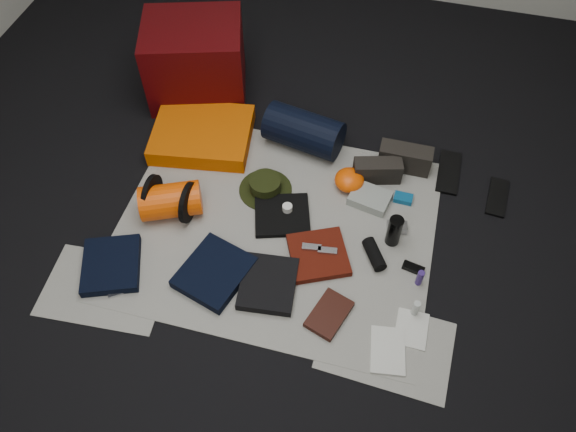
% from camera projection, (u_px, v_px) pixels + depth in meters
% --- Properties ---
extents(floor, '(4.50, 4.50, 0.02)m').
position_uv_depth(floor, '(276.00, 229.00, 2.91)').
color(floor, black).
rests_on(floor, ground).
extents(newspaper_mat, '(1.60, 1.30, 0.01)m').
position_uv_depth(newspaper_mat, '(276.00, 227.00, 2.90)').
color(newspaper_mat, '#B4B3A6').
rests_on(newspaper_mat, floor).
extents(newspaper_sheet_front_left, '(0.61, 0.44, 0.00)m').
position_uv_depth(newspaper_sheet_front_left, '(105.00, 288.00, 2.69)').
color(newspaper_sheet_front_left, '#B4B3A6').
rests_on(newspaper_sheet_front_left, floor).
extents(newspaper_sheet_front_right, '(0.60, 0.43, 0.00)m').
position_uv_depth(newspaper_sheet_front_right, '(386.00, 345.00, 2.52)').
color(newspaper_sheet_front_right, '#B4B3A6').
rests_on(newspaper_sheet_front_right, floor).
extents(red_cabinet, '(0.68, 0.62, 0.47)m').
position_uv_depth(red_cabinet, '(196.00, 60.00, 3.33)').
color(red_cabinet, '#440507').
rests_on(red_cabinet, floor).
extents(sleeping_pad, '(0.61, 0.53, 0.10)m').
position_uv_depth(sleeping_pad, '(202.00, 135.00, 3.22)').
color(sleeping_pad, '#DF5902').
rests_on(sleeping_pad, newspaper_mat).
extents(stuff_sack, '(0.36, 0.29, 0.18)m').
position_uv_depth(stuff_sack, '(171.00, 201.00, 2.88)').
color(stuff_sack, '#FA4E04').
rests_on(stuff_sack, newspaper_mat).
extents(sack_strap_left, '(0.02, 0.22, 0.22)m').
position_uv_depth(sack_strap_left, '(152.00, 195.00, 2.88)').
color(sack_strap_left, black).
rests_on(sack_strap_left, newspaper_mat).
extents(sack_strap_right, '(0.03, 0.22, 0.22)m').
position_uv_depth(sack_strap_right, '(189.00, 203.00, 2.85)').
color(sack_strap_right, black).
rests_on(sack_strap_right, newspaper_mat).
extents(navy_duffel, '(0.47, 0.30, 0.22)m').
position_uv_depth(navy_duffel, '(304.00, 131.00, 3.15)').
color(navy_duffel, black).
rests_on(navy_duffel, newspaper_mat).
extents(boonie_brim, '(0.33, 0.33, 0.01)m').
position_uv_depth(boonie_brim, '(266.00, 190.00, 3.04)').
color(boonie_brim, black).
rests_on(boonie_brim, newspaper_mat).
extents(boonie_crown, '(0.17, 0.17, 0.08)m').
position_uv_depth(boonie_crown, '(265.00, 185.00, 3.00)').
color(boonie_crown, black).
rests_on(boonie_crown, boonie_brim).
extents(hiking_boot_left, '(0.27, 0.16, 0.13)m').
position_uv_depth(hiking_boot_left, '(377.00, 171.00, 3.04)').
color(hiking_boot_left, black).
rests_on(hiking_boot_left, newspaper_mat).
extents(hiking_boot_right, '(0.29, 0.11, 0.14)m').
position_uv_depth(hiking_boot_right, '(405.00, 158.00, 3.08)').
color(hiking_boot_right, black).
rests_on(hiking_boot_right, newspaper_mat).
extents(flip_flop_left, '(0.12, 0.31, 0.02)m').
position_uv_depth(flip_flop_left, '(448.00, 172.00, 3.11)').
color(flip_flop_left, black).
rests_on(flip_flop_left, floor).
extents(flip_flop_right, '(0.12, 0.27, 0.01)m').
position_uv_depth(flip_flop_right, '(497.00, 197.00, 3.01)').
color(flip_flop_right, black).
rests_on(flip_flop_right, floor).
extents(trousers_navy_a, '(0.36, 0.39, 0.05)m').
position_uv_depth(trousers_navy_a, '(111.00, 265.00, 2.73)').
color(trousers_navy_a, black).
rests_on(trousers_navy_a, newspaper_mat).
extents(trousers_navy_b, '(0.38, 0.40, 0.05)m').
position_uv_depth(trousers_navy_b, '(214.00, 272.00, 2.71)').
color(trousers_navy_b, black).
rests_on(trousers_navy_b, newspaper_mat).
extents(trousers_charcoal, '(0.29, 0.32, 0.05)m').
position_uv_depth(trousers_charcoal, '(268.00, 284.00, 2.67)').
color(trousers_charcoal, black).
rests_on(trousers_charcoal, newspaper_mat).
extents(black_tshirt, '(0.35, 0.34, 0.03)m').
position_uv_depth(black_tshirt, '(282.00, 215.00, 2.92)').
color(black_tshirt, black).
rests_on(black_tshirt, newspaper_mat).
extents(red_shirt, '(0.37, 0.37, 0.04)m').
position_uv_depth(red_shirt, '(318.00, 255.00, 2.77)').
color(red_shirt, '#501208').
rests_on(red_shirt, newspaper_mat).
extents(orange_stuff_sack, '(0.16, 0.16, 0.10)m').
position_uv_depth(orange_stuff_sack, '(349.00, 180.00, 3.01)').
color(orange_stuff_sack, '#FA4E04').
rests_on(orange_stuff_sack, newspaper_mat).
extents(first_aid_pouch, '(0.23, 0.19, 0.05)m').
position_uv_depth(first_aid_pouch, '(370.00, 198.00, 2.97)').
color(first_aid_pouch, gray).
rests_on(first_aid_pouch, newspaper_mat).
extents(water_bottle, '(0.09, 0.09, 0.18)m').
position_uv_depth(water_bottle, '(394.00, 231.00, 2.77)').
color(water_bottle, black).
rests_on(water_bottle, newspaper_mat).
extents(speaker, '(0.14, 0.18, 0.07)m').
position_uv_depth(speaker, '(374.00, 254.00, 2.76)').
color(speaker, black).
rests_on(speaker, newspaper_mat).
extents(compact_camera, '(0.11, 0.08, 0.04)m').
position_uv_depth(compact_camera, '(397.00, 227.00, 2.87)').
color(compact_camera, '#B1B0B5').
rests_on(compact_camera, newspaper_mat).
extents(cyan_case, '(0.10, 0.07, 0.03)m').
position_uv_depth(cyan_case, '(403.00, 198.00, 2.99)').
color(cyan_case, '#0D5282').
rests_on(cyan_case, newspaper_mat).
extents(toiletry_purple, '(0.04, 0.04, 0.10)m').
position_uv_depth(toiletry_purple, '(420.00, 278.00, 2.66)').
color(toiletry_purple, navy).
rests_on(toiletry_purple, newspaper_mat).
extents(toiletry_clear, '(0.03, 0.03, 0.10)m').
position_uv_depth(toiletry_clear, '(416.00, 308.00, 2.57)').
color(toiletry_clear, '#B4B9B4').
rests_on(toiletry_clear, newspaper_mat).
extents(paperback_book, '(0.21, 0.26, 0.03)m').
position_uv_depth(paperback_book, '(329.00, 314.00, 2.59)').
color(paperback_book, black).
rests_on(paperback_book, newspaper_mat).
extents(map_booklet, '(0.18, 0.24, 0.01)m').
position_uv_depth(map_booklet, '(388.00, 350.00, 2.49)').
color(map_booklet, silver).
rests_on(map_booklet, newspaper_mat).
extents(map_printout, '(0.15, 0.19, 0.01)m').
position_uv_depth(map_printout, '(412.00, 329.00, 2.56)').
color(map_printout, silver).
rests_on(map_printout, newspaper_mat).
extents(sunglasses, '(0.11, 0.06, 0.03)m').
position_uv_depth(sunglasses, '(413.00, 268.00, 2.74)').
color(sunglasses, black).
rests_on(sunglasses, newspaper_mat).
extents(key_cluster, '(0.10, 0.10, 0.01)m').
position_uv_depth(key_cluster, '(115.00, 290.00, 2.67)').
color(key_cluster, '#B1B0B5').
rests_on(key_cluster, newspaper_mat).
extents(tape_roll, '(0.05, 0.05, 0.04)m').
position_uv_depth(tape_roll, '(287.00, 208.00, 2.91)').
color(tape_roll, white).
rests_on(tape_roll, black_tshirt).
extents(energy_bar_a, '(0.10, 0.05, 0.01)m').
position_uv_depth(energy_bar_a, '(312.00, 247.00, 2.77)').
color(energy_bar_a, '#B1B0B5').
rests_on(energy_bar_a, red_shirt).
extents(energy_bar_b, '(0.10, 0.05, 0.01)m').
position_uv_depth(energy_bar_b, '(327.00, 251.00, 2.76)').
color(energy_bar_b, '#B1B0B5').
rests_on(energy_bar_b, red_shirt).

